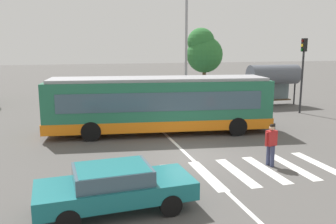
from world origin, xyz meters
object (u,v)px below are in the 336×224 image
Objects in this scene: parked_car_silver at (166,93)px; twin_arm_street_lamp at (186,36)px; pedestrian_crossing_street at (271,142)px; parked_car_black at (134,94)px; traffic_light_far_corner at (303,64)px; background_tree_right at (204,51)px; bus_stop_shelter at (273,75)px; parked_car_blue at (197,93)px; parked_car_teal at (103,96)px; foreground_sedan at (115,186)px; city_transit_bus at (159,105)px.

parked_car_silver is 0.51× the size of twin_arm_street_lamp.
pedestrian_crossing_street is 17.07m from parked_car_black.
twin_arm_street_lamp is at bearing 144.60° from traffic_light_far_corner.
background_tree_right is (7.62, 4.02, 3.45)m from parked_car_black.
traffic_light_far_corner is at bearing -86.49° from bus_stop_shelter.
traffic_light_far_corner is at bearing -35.40° from twin_arm_street_lamp.
parked_car_silver is 8.87m from bus_stop_shelter.
parked_car_silver is 2.70m from parked_car_blue.
background_tree_right reaches higher than parked_car_black.
parked_car_teal is (-5.18, 16.24, -0.20)m from pedestrian_crossing_street.
pedestrian_crossing_street is 0.37× the size of foreground_sedan.
parked_car_black and parked_car_silver have the same top height.
parked_car_black is at bearing 13.61° from parked_car_teal.
parked_car_blue is at bearing 80.30° from pedestrian_crossing_street.
bus_stop_shelter is (-0.20, 3.32, -1.06)m from traffic_light_far_corner.
bus_stop_shelter is (7.75, -3.98, 1.65)m from parked_car_silver.
twin_arm_street_lamp is (-6.93, 4.93, 1.97)m from traffic_light_far_corner.
pedestrian_crossing_street is 0.42× the size of bus_stop_shelter.
parked_car_blue is at bearing -0.18° from parked_car_teal.
bus_stop_shelter reaches higher than parked_car_blue.
city_transit_bus is 7.08m from pedestrian_crossing_street.
twin_arm_street_lamp is 1.38× the size of background_tree_right.
pedestrian_crossing_street is at bearing -65.06° from city_transit_bus.
parked_car_black is 11.32m from bus_stop_shelter.
parked_car_black is at bearing -152.20° from background_tree_right.
background_tree_right is (10.26, 4.66, 3.45)m from parked_car_teal.
twin_arm_street_lamp reaches higher than pedestrian_crossing_street.
background_tree_right reaches higher than traffic_light_far_corner.
parked_car_teal is 15.15m from traffic_light_far_corner.
pedestrian_crossing_street is at bearing 19.46° from foreground_sedan.
bus_stop_shelter is 0.46× the size of twin_arm_street_lamp.
city_transit_bus reaches higher than parked_car_teal.
background_tree_right is (-2.80, 8.13, 1.80)m from bus_stop_shelter.
bus_stop_shelter reaches higher than city_transit_bus.
twin_arm_street_lamp is 7.72m from background_tree_right.
foreground_sedan is at bearing -133.59° from bus_stop_shelter.
parked_car_blue is 6.25m from background_tree_right.
twin_arm_street_lamp reaches higher than bus_stop_shelter.
parked_car_silver is at bearing -140.00° from background_tree_right.
background_tree_right is at bearing 60.97° from city_transit_bus.
parked_car_black is 0.52× the size of twin_arm_street_lamp.
parked_car_black is (2.64, 0.64, 0.00)m from parked_car_teal.
background_tree_right is (-3.00, 11.46, 0.74)m from traffic_light_far_corner.
parked_car_teal is at bearing 86.11° from foreground_sedan.
pedestrian_crossing_street is 0.19× the size of twin_arm_street_lamp.
city_transit_bus is 10.12m from parked_car_teal.
parked_car_black is 0.88× the size of traffic_light_far_corner.
parked_car_silver is at bearing 168.84° from parked_car_blue.
city_transit_bus is 2.69× the size of foreground_sedan.
city_transit_bus reaches higher than parked_car_silver.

